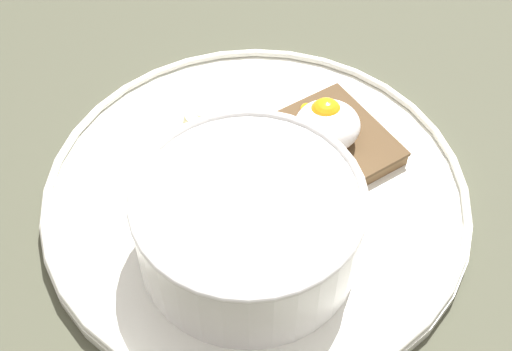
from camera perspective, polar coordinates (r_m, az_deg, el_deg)
The scene contains 9 objects.
ground_plane at distance 53.23cm, azimuth 0.00°, elevation -2.74°, with size 120.00×120.00×2.00cm, color #4B4D3B.
plate at distance 51.80cm, azimuth 0.00°, elevation -1.55°, with size 30.93×30.93×1.60cm.
oatmeal_bowl at distance 46.17cm, azimuth -0.60°, elevation -3.83°, with size 14.99×14.99×6.26cm.
toast_slice at distance 53.96cm, azimuth 5.55°, elevation 2.46°, with size 11.63×11.63×1.28cm.
poached_egg at distance 52.40cm, azimuth 5.69°, elevation 4.15°, with size 4.88×6.32×3.60cm.
banana_slice_front at distance 54.20cm, azimuth -6.82°, elevation 2.58°, with size 3.22×3.06×1.70cm.
banana_slice_left at distance 52.54cm, azimuth -6.90°, elevation 0.15°, with size 4.20×4.16×1.14cm.
banana_slice_back at distance 55.75cm, azimuth -4.49°, elevation 4.46°, with size 3.20×3.09×1.51cm.
banana_slice_right at distance 53.83cm, azimuth -3.25°, elevation 2.40°, with size 4.06×3.97×1.49cm.
Camera 1 is at (6.40, 31.22, 43.64)cm, focal length 50.00 mm.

